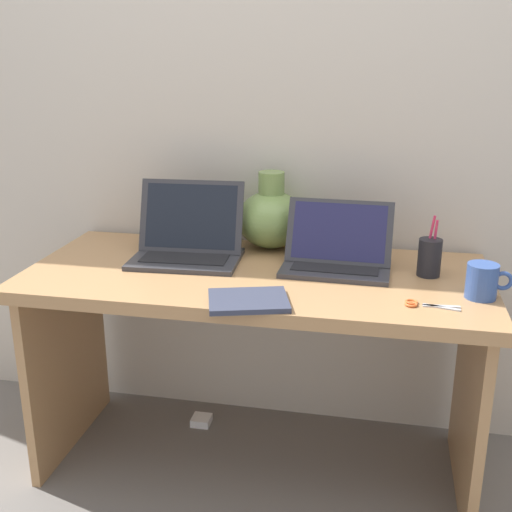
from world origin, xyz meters
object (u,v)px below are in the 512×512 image
(coffee_mug, at_px, (483,281))
(scissors, at_px, (422,304))
(notebook_stack, at_px, (248,301))
(laptop_left, at_px, (189,239))
(laptop_right, at_px, (337,252))
(green_vase, at_px, (271,218))
(power_brick, at_px, (201,420))
(pen_cup, at_px, (430,257))

(coffee_mug, bearing_deg, scissors, -150.74)
(notebook_stack, xyz_separation_m, scissors, (0.46, 0.08, -0.00))
(laptop_left, height_order, laptop_right, laptop_left)
(green_vase, xyz_separation_m, scissors, (0.50, -0.45, -0.10))
(scissors, xyz_separation_m, power_brick, (-0.75, 0.37, -0.69))
(power_brick, bearing_deg, pen_cup, -8.88)
(laptop_right, xyz_separation_m, notebook_stack, (-0.21, -0.34, -0.05))
(laptop_right, bearing_deg, power_brick, 167.63)
(laptop_left, relative_size, laptop_right, 1.06)
(laptop_right, xyz_separation_m, pen_cup, (0.28, -0.01, 0.00))
(coffee_mug, distance_m, pen_cup, 0.21)
(laptop_left, bearing_deg, laptop_right, -1.09)
(notebook_stack, distance_m, power_brick, 0.87)
(laptop_right, bearing_deg, green_vase, 143.28)
(green_vase, height_order, power_brick, green_vase)
(pen_cup, height_order, scissors, pen_cup)
(laptop_right, height_order, pen_cup, laptop_right)
(laptop_right, relative_size, scissors, 2.30)
(laptop_left, xyz_separation_m, notebook_stack, (0.28, -0.35, -0.06))
(laptop_left, distance_m, scissors, 0.79)
(power_brick, bearing_deg, scissors, -26.53)
(laptop_left, xyz_separation_m, laptop_right, (0.49, -0.01, -0.01))
(notebook_stack, bearing_deg, power_brick, 122.15)
(green_vase, height_order, coffee_mug, green_vase)
(green_vase, distance_m, coffee_mug, 0.75)
(green_vase, distance_m, scissors, 0.68)
(power_brick, bearing_deg, coffee_mug, -17.16)
(pen_cup, bearing_deg, laptop_left, 178.37)
(pen_cup, relative_size, power_brick, 2.65)
(pen_cup, distance_m, power_brick, 1.08)
(pen_cup, bearing_deg, notebook_stack, -146.36)
(laptop_right, relative_size, power_brick, 4.85)
(scissors, bearing_deg, notebook_stack, -170.67)
(laptop_left, xyz_separation_m, green_vase, (0.25, 0.17, 0.04))
(laptop_right, relative_size, coffee_mug, 2.69)
(green_vase, bearing_deg, scissors, -41.97)
(laptop_right, height_order, green_vase, green_vase)
(laptop_left, distance_m, pen_cup, 0.77)
(laptop_right, height_order, notebook_stack, laptop_right)
(laptop_left, bearing_deg, pen_cup, -1.63)
(laptop_right, height_order, scissors, laptop_right)
(coffee_mug, relative_size, scissors, 0.85)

